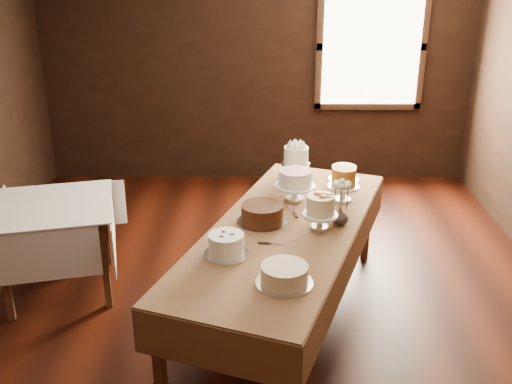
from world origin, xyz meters
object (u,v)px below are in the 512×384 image
object	(u,v)px
cake_server_d	(330,216)
flower_vase	(340,216)
cake_caramel	(343,186)
cake_swirl	(226,245)
cake_flowers	(320,214)
cake_server_e	(227,237)
display_table	(285,235)
side_table	(54,215)
cake_speckled	(344,174)
cake_chocolate	(262,214)
cake_server_a	(282,244)
cake_server_c	(292,209)
cake_cream	(284,275)
cake_meringue	(296,162)
cake_lattice	(295,187)

from	to	relation	value
cake_server_d	flower_vase	bearing A→B (deg)	-75.39
cake_caramel	cake_swirl	size ratio (longest dim) A/B	0.91
cake_flowers	cake_server_e	xyz separation A→B (m)	(-0.66, -0.16, -0.11)
display_table	cake_server_e	world-z (taller)	cake_server_e
cake_server_d	flower_vase	size ratio (longest dim) A/B	1.83
display_table	side_table	distance (m)	1.87
cake_speckled	cake_chocolate	distance (m)	1.12
side_table	cake_server_e	bearing A→B (deg)	-23.35
cake_server_a	flower_vase	xyz separation A→B (m)	(0.43, 0.32, 0.06)
cake_speckled	cake_server_d	xyz separation A→B (m)	(-0.20, -0.76, -0.06)
display_table	flower_vase	bearing A→B (deg)	7.52
cake_server_c	cake_server_d	bearing A→B (deg)	-126.56
cake_chocolate	cake_cream	distance (m)	0.86
cake_chocolate	cake_swirl	size ratio (longest dim) A/B	1.17
cake_meringue	cake_server_e	size ratio (longest dim) A/B	1.12
cake_cream	cake_server_e	distance (m)	0.71
display_table	cake_swirl	bearing A→B (deg)	-133.94
cake_speckled	cake_server_d	distance (m)	0.79
cake_server_c	cake_speckled	bearing A→B (deg)	-47.68
cake_server_c	cake_chocolate	bearing A→B (deg)	125.97
cake_meringue	cake_swirl	size ratio (longest dim) A/B	0.85
cake_meringue	cake_flowers	world-z (taller)	cake_meringue
cake_chocolate	cake_server_e	distance (m)	0.35
flower_vase	cake_cream	bearing A→B (deg)	-117.83
cake_server_d	cake_server_c	bearing A→B (deg)	145.72
cake_meringue	cake_server_d	size ratio (longest dim) A/B	1.12
cake_server_a	cake_server_e	size ratio (longest dim) A/B	1.00
cake_flowers	cake_swirl	size ratio (longest dim) A/B	0.83
side_table	cake_meringue	distance (m)	2.06
cake_chocolate	cake_flowers	distance (m)	0.42
side_table	cake_flowers	world-z (taller)	cake_flowers
display_table	cake_speckled	world-z (taller)	cake_speckled
cake_cream	cake_server_d	world-z (taller)	cake_cream
cake_speckled	cake_caramel	distance (m)	0.46
display_table	cake_server_c	xyz separation A→B (m)	(0.07, 0.32, 0.06)
cake_speckled	cake_server_d	bearing A→B (deg)	-104.77
side_table	cake_server_e	xyz separation A→B (m)	(1.41, -0.61, 0.11)
cake_meringue	side_table	bearing A→B (deg)	-162.45
cake_lattice	cake_server_a	distance (m)	0.80
display_table	cake_server_d	xyz separation A→B (m)	(0.34, 0.18, 0.06)
cake_meringue	flower_vase	size ratio (longest dim) A/B	2.05
cake_chocolate	cake_server_c	size ratio (longest dim) A/B	1.54
cake_swirl	cake_flowers	bearing A→B (deg)	32.24
cake_chocolate	side_table	bearing A→B (deg)	167.51
display_table	cake_caramel	bearing A→B (deg)	45.85
cake_meringue	cake_chocolate	xyz separation A→B (m)	(-0.30, -0.98, -0.05)
cake_cream	cake_server_a	world-z (taller)	cake_cream
cake_speckled	flower_vase	xyz separation A→B (m)	(-0.15, -0.89, 0.01)
cake_lattice	flower_vase	size ratio (longest dim) A/B	2.60
cake_chocolate	cake_server_a	world-z (taller)	cake_chocolate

